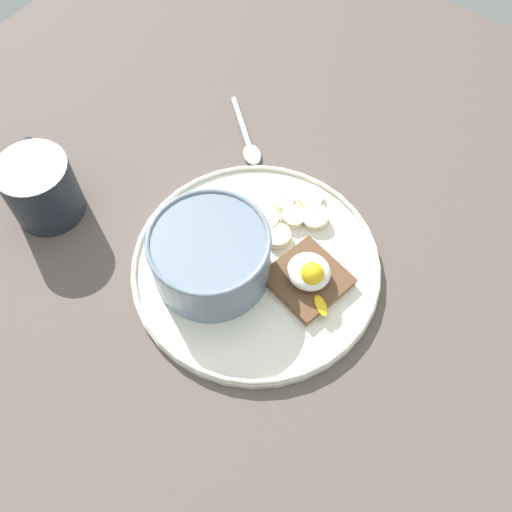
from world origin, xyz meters
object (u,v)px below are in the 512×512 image
object	(u,v)px
banana_slice_back	(279,237)
spoon	(247,139)
banana_slice_right	(266,219)
banana_slice_outer	(315,217)
poached_egg	(310,273)
coffee_mug	(41,188)
oatmeal_bowl	(210,256)
toast_slice	(308,279)
banana_slice_inner	(310,197)
banana_slice_front	(293,217)
banana_slice_left	(283,198)

from	to	relation	value
banana_slice_back	spoon	bearing A→B (deg)	139.34
banana_slice_right	banana_slice_outer	bearing A→B (deg)	38.04
poached_egg	coffee_mug	distance (cm)	34.56
oatmeal_bowl	banana_slice_outer	bearing A→B (deg)	65.47
oatmeal_bowl	banana_slice_outer	size ratio (longest dim) A/B	3.62
banana_slice_back	spoon	distance (cm)	17.32
coffee_mug	toast_slice	bearing A→B (deg)	16.65
toast_slice	spoon	bearing A→B (deg)	143.64
banana_slice_inner	coffee_mug	size ratio (longest dim) A/B	0.32
banana_slice_front	banana_slice_left	world-z (taller)	banana_slice_front
poached_egg	banana_slice_outer	world-z (taller)	poached_egg
spoon	banana_slice_outer	bearing A→B (deg)	-22.67
oatmeal_bowl	poached_egg	size ratio (longest dim) A/B	1.93
poached_egg	banana_slice_front	distance (cm)	9.32
banana_slice_back	toast_slice	bearing A→B (deg)	-25.36
banana_slice_back	banana_slice_left	bearing A→B (deg)	119.52
coffee_mug	oatmeal_bowl	bearing A→B (deg)	11.15
spoon	banana_slice_inner	bearing A→B (deg)	-16.86
banana_slice_front	poached_egg	bearing A→B (deg)	-44.73
poached_egg	banana_slice_back	size ratio (longest dim) A/B	1.65
banana_slice_right	poached_egg	bearing A→B (deg)	-24.68
banana_slice_back	coffee_mug	world-z (taller)	coffee_mug
banana_slice_left	spoon	bearing A→B (deg)	148.94
banana_slice_inner	banana_slice_front	bearing A→B (deg)	-87.84
banana_slice_outer	coffee_mug	size ratio (longest dim) A/B	0.35
poached_egg	banana_slice_outer	bearing A→B (deg)	117.86
poached_egg	banana_slice_back	distance (cm)	7.38
toast_slice	spoon	xyz separation A→B (cm)	(-19.26, 14.17, -1.32)
banana_slice_back	coffee_mug	xyz separation A→B (cm)	(-26.81, -12.78, 2.79)
coffee_mug	spoon	xyz separation A→B (cm)	(13.70, 24.04, -3.98)
banana_slice_outer	coffee_mug	bearing A→B (deg)	-148.62
banana_slice_inner	banana_slice_outer	world-z (taller)	banana_slice_outer
oatmeal_bowl	spoon	bearing A→B (deg)	115.38
oatmeal_bowl	banana_slice_left	xyz separation A→B (cm)	(0.96, 13.36, -2.98)
toast_slice	banana_slice_inner	distance (cm)	12.13
oatmeal_bowl	toast_slice	distance (cm)	11.67
poached_egg	spoon	world-z (taller)	poached_egg
toast_slice	poached_egg	xyz separation A→B (cm)	(0.20, -0.14, 2.07)
banana_slice_left	banana_slice_inner	world-z (taller)	banana_slice_left
banana_slice_left	coffee_mug	bearing A→B (deg)	-143.22
toast_slice	banana_slice_inner	bearing A→B (deg)	121.97
oatmeal_bowl	banana_slice_outer	xyz separation A→B (cm)	(6.00, 13.14, -2.68)
banana_slice_front	spoon	size ratio (longest dim) A/B	0.33
banana_slice_inner	coffee_mug	bearing A→B (deg)	-142.80
toast_slice	banana_slice_outer	size ratio (longest dim) A/B	2.54
banana_slice_right	banana_slice_front	bearing A→B (deg)	41.11
toast_slice	banana_slice_back	distance (cm)	6.81
poached_egg	banana_slice_outer	distance (cm)	9.20
banana_slice_outer	oatmeal_bowl	bearing A→B (deg)	-114.53
coffee_mug	banana_slice_outer	bearing A→B (deg)	31.38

